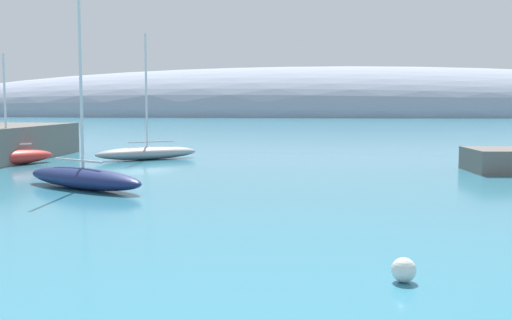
{
  "coord_description": "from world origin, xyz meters",
  "views": [
    {
      "loc": [
        1.04,
        -4.36,
        4.26
      ],
      "look_at": [
        -1.12,
        24.62,
        1.58
      ],
      "focal_mm": 42.81,
      "sensor_mm": 36.0,
      "label": 1
    }
  ],
  "objects_px": {
    "sailboat_grey_mid_mooring": "(147,152)",
    "mooring_buoy_white": "(404,270)",
    "sailboat_navy_end_of_line": "(83,177)",
    "sailboat_red_near_shore": "(7,157)"
  },
  "relations": [
    {
      "from": "sailboat_grey_mid_mooring",
      "to": "sailboat_navy_end_of_line",
      "type": "bearing_deg",
      "value": 58.69
    },
    {
      "from": "mooring_buoy_white",
      "to": "sailboat_navy_end_of_line",
      "type": "bearing_deg",
      "value": 131.42
    },
    {
      "from": "sailboat_red_near_shore",
      "to": "sailboat_grey_mid_mooring",
      "type": "relative_size",
      "value": 0.81
    },
    {
      "from": "sailboat_red_near_shore",
      "to": "mooring_buoy_white",
      "type": "relative_size",
      "value": 12.85
    },
    {
      "from": "sailboat_navy_end_of_line",
      "to": "mooring_buoy_white",
      "type": "height_order",
      "value": "sailboat_navy_end_of_line"
    },
    {
      "from": "sailboat_red_near_shore",
      "to": "sailboat_navy_end_of_line",
      "type": "relative_size",
      "value": 0.79
    },
    {
      "from": "sailboat_red_near_shore",
      "to": "mooring_buoy_white",
      "type": "distance_m",
      "value": 34.61
    },
    {
      "from": "sailboat_red_near_shore",
      "to": "mooring_buoy_white",
      "type": "height_order",
      "value": "sailboat_red_near_shore"
    },
    {
      "from": "sailboat_grey_mid_mooring",
      "to": "mooring_buoy_white",
      "type": "height_order",
      "value": "sailboat_grey_mid_mooring"
    },
    {
      "from": "sailboat_navy_end_of_line",
      "to": "mooring_buoy_white",
      "type": "distance_m",
      "value": 20.23
    }
  ]
}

